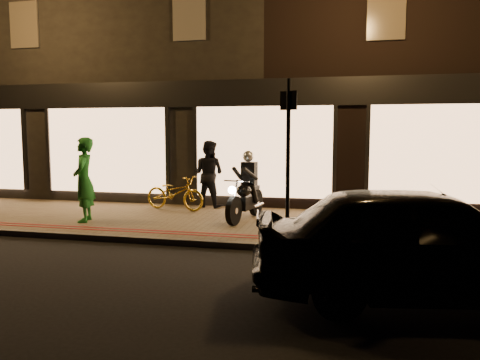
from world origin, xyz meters
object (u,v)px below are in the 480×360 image
object	(u,v)px
bicycle_gold	(175,193)
parked_car	(424,242)
sign_post	(288,150)
motorcycle	(246,193)
person_green	(84,180)

from	to	relation	value
bicycle_gold	parked_car	bearing A→B (deg)	-121.15
sign_post	parked_car	xyz separation A→B (m)	(2.06, -2.49, -1.05)
motorcycle	person_green	distance (m)	3.67
bicycle_gold	person_green	size ratio (longest dim) A/B	0.89
bicycle_gold	person_green	xyz separation A→B (m)	(-1.43, -1.91, 0.50)
sign_post	person_green	xyz separation A→B (m)	(-4.66, 0.63, -0.73)
parked_car	sign_post	bearing A→B (deg)	29.67
bicycle_gold	parked_car	world-z (taller)	parked_car
sign_post	parked_car	size ratio (longest dim) A/B	0.68
motorcycle	parked_car	bearing A→B (deg)	-41.39
motorcycle	bicycle_gold	bearing A→B (deg)	167.30
motorcycle	parked_car	distance (m)	5.24
bicycle_gold	person_green	world-z (taller)	person_green
motorcycle	parked_car	size ratio (longest dim) A/B	0.44
motorcycle	parked_car	xyz separation A→B (m)	(3.22, -4.13, 0.01)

